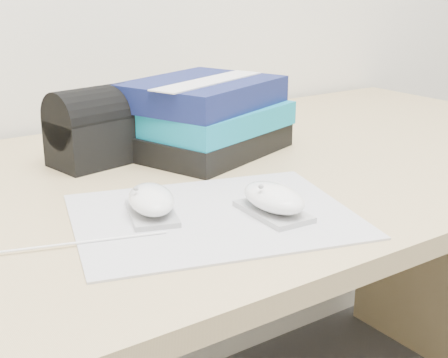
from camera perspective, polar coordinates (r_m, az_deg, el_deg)
desk at (r=1.20m, az=-1.60°, el=-8.79°), size 1.60×0.80×0.73m
mousepad at (r=0.84m, az=-1.01°, el=-3.37°), size 0.44×0.38×0.00m
mouse_rear at (r=0.84m, az=-6.66°, el=-2.06°), size 0.09×0.12×0.05m
mouse_front at (r=0.84m, az=4.55°, el=-1.93°), size 0.07×0.12×0.05m
usb_cable at (r=0.77m, az=-14.18°, el=-5.80°), size 0.23×0.07×0.00m
book_stack at (r=1.14m, az=-1.76°, el=5.71°), size 0.33×0.29×0.13m
pouch at (r=1.09m, az=-11.90°, el=4.66°), size 0.15×0.12×0.13m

